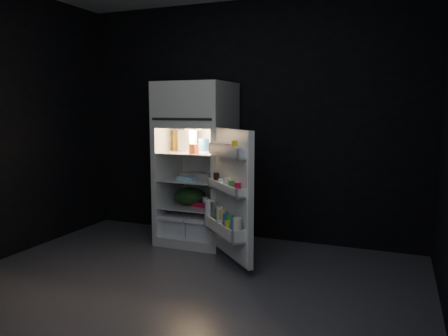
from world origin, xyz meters
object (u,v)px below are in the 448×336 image
at_px(fridge_door, 230,197).
at_px(egg_carton, 202,176).
at_px(refrigerator, 197,158).
at_px(milk_jug, 187,140).
at_px(yogurt_tray, 202,204).

height_order(fridge_door, egg_carton, fridge_door).
bearing_deg(fridge_door, refrigerator, 134.81).
bearing_deg(refrigerator, milk_jug, -165.87).
xyz_separation_m(refrigerator, fridge_door, (0.64, -0.65, -0.28)).
relative_size(fridge_door, milk_jug, 5.08).
distance_m(refrigerator, egg_carton, 0.24).
relative_size(fridge_door, egg_carton, 4.67).
height_order(fridge_door, yogurt_tray, fridge_door).
bearing_deg(yogurt_tray, fridge_door, -36.35).
distance_m(fridge_door, milk_jug, 1.08).
bearing_deg(milk_jug, yogurt_tray, -11.07).
bearing_deg(refrigerator, yogurt_tray, -42.79).
height_order(milk_jug, egg_carton, milk_jug).
relative_size(refrigerator, egg_carton, 6.82).
distance_m(refrigerator, yogurt_tray, 0.52).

